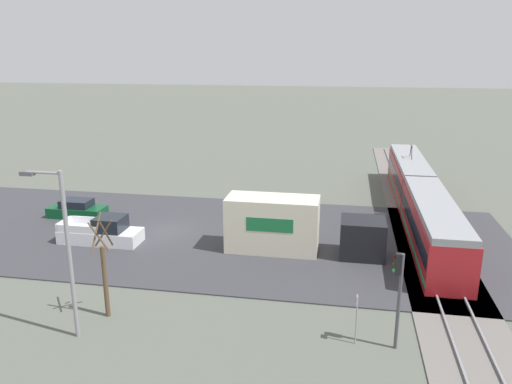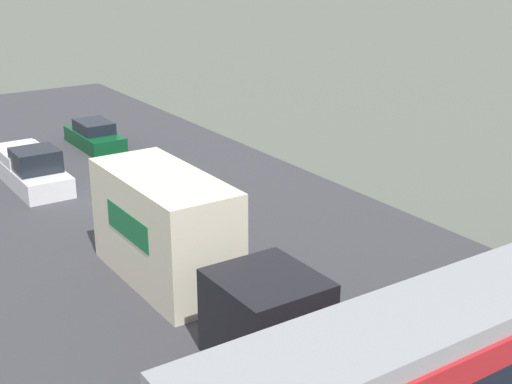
% 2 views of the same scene
% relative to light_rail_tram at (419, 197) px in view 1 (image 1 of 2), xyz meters
% --- Properties ---
extents(ground_plane, '(320.00, 320.00, 0.00)m').
position_rel_light_rail_tram_xyz_m(ground_plane, '(6.86, -18.85, -1.70)').
color(ground_plane, '#565B51').
extents(road_surface, '(17.89, 49.63, 0.08)m').
position_rel_light_rail_tram_xyz_m(road_surface, '(6.86, -18.85, -1.66)').
color(road_surface, '#38383D').
rests_on(road_surface, ground).
extents(rail_bed, '(73.11, 4.40, 0.22)m').
position_rel_light_rail_tram_xyz_m(rail_bed, '(6.86, -0.00, -1.66)').
color(rail_bed, slate).
rests_on(rail_bed, ground).
extents(light_rail_tram, '(27.93, 2.73, 4.48)m').
position_rel_light_rail_tram_xyz_m(light_rail_tram, '(0.00, 0.00, 0.00)').
color(light_rail_tram, '#B21E23').
rests_on(light_rail_tram, ground).
extents(box_truck, '(2.59, 10.30, 3.62)m').
position_rel_light_rail_tram_xyz_m(box_truck, '(8.89, -9.02, 0.05)').
color(box_truck, black).
rests_on(box_truck, ground).
extents(pickup_truck, '(2.06, 5.61, 1.89)m').
position_rel_light_rail_tram_xyz_m(pickup_truck, '(9.65, -22.23, -0.91)').
color(pickup_truck, silver).
rests_on(pickup_truck, ground).
extents(sedan_car_0, '(1.86, 4.47, 1.42)m').
position_rel_light_rail_tram_xyz_m(sedan_car_0, '(4.87, -26.82, -1.04)').
color(sedan_car_0, '#0C4723').
rests_on(sedan_car_0, ground).
extents(traffic_light_pole, '(0.28, 0.47, 4.57)m').
position_rel_light_rail_tram_xyz_m(traffic_light_pole, '(19.15, -3.40, 1.29)').
color(traffic_light_pole, '#47474C').
rests_on(traffic_light_pole, ground).
extents(street_tree, '(1.26, 1.04, 5.34)m').
position_rel_light_rail_tram_xyz_m(street_tree, '(18.82, -17.33, 0.73)').
color(street_tree, brown).
rests_on(street_tree, ground).
extents(street_lamp_mid_block, '(0.36, 1.95, 7.97)m').
position_rel_light_rail_tram_xyz_m(street_lamp_mid_block, '(20.80, -18.07, 2.90)').
color(street_lamp_mid_block, gray).
rests_on(street_lamp_mid_block, ground).
extents(no_parking_sign, '(0.32, 0.08, 2.41)m').
position_rel_light_rail_tram_xyz_m(no_parking_sign, '(19.12, -5.10, -0.24)').
color(no_parking_sign, gray).
rests_on(no_parking_sign, ground).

